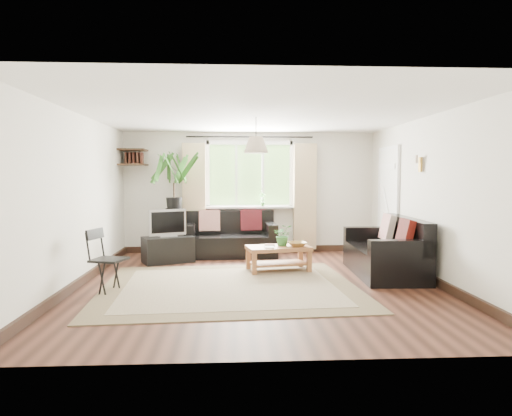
{
  "coord_description": "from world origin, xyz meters",
  "views": [
    {
      "loc": [
        -0.37,
        -6.4,
        1.53
      ],
      "look_at": [
        0.0,
        0.4,
        1.05
      ],
      "focal_mm": 32.0,
      "sensor_mm": 36.0,
      "label": 1
    }
  ],
  "objects": [
    {
      "name": "sill_plant",
      "position": [
        0.25,
        2.63,
        1.06
      ],
      "size": [
        0.14,
        0.1,
        0.27
      ],
      "primitive_type": "imported",
      "color": "#2D6023",
      "rests_on": "window"
    },
    {
      "name": "wall_left",
      "position": [
        -2.5,
        0.0,
        1.2
      ],
      "size": [
        0.02,
        5.5,
        2.4
      ],
      "primitive_type": "cube",
      "color": "beige",
      "rests_on": "floor"
    },
    {
      "name": "tv",
      "position": [
        -1.49,
        1.68,
        0.71
      ],
      "size": [
        0.69,
        0.47,
        0.5
      ],
      "primitive_type": null,
      "rotation": [
        0.0,
        0.0,
        0.42
      ],
      "color": "#A5A5AA",
      "rests_on": "tv_stand"
    },
    {
      "name": "wall_front",
      "position": [
        0.0,
        -2.75,
        1.2
      ],
      "size": [
        5.0,
        0.02,
        2.4
      ],
      "primitive_type": "cube",
      "color": "beige",
      "rests_on": "floor"
    },
    {
      "name": "book_b",
      "position": [
        0.17,
        0.88,
        0.42
      ],
      "size": [
        0.18,
        0.23,
        0.02
      ],
      "primitive_type": "imported",
      "rotation": [
        0.0,
        0.0,
        -0.1
      ],
      "color": "brown",
      "rests_on": "coffee_table"
    },
    {
      "name": "wall_sconce",
      "position": [
        2.43,
        0.3,
        1.74
      ],
      "size": [
        0.12,
        0.12,
        0.28
      ],
      "primitive_type": null,
      "color": "beige",
      "rests_on": "wall_right"
    },
    {
      "name": "book_a",
      "position": [
        0.15,
        0.68,
        0.41
      ],
      "size": [
        0.15,
        0.21,
        0.02
      ],
      "primitive_type": "imported",
      "rotation": [
        0.0,
        0.0,
        -0.0
      ],
      "color": "white",
      "rests_on": "coffee_table"
    },
    {
      "name": "sofa_right",
      "position": [
        1.99,
        0.47,
        0.42
      ],
      "size": [
        1.82,
        0.96,
        0.84
      ],
      "primitive_type": null,
      "rotation": [
        0.0,
        0.0,
        -1.61
      ],
      "color": "black",
      "rests_on": "floor"
    },
    {
      "name": "rug",
      "position": [
        -0.4,
        -0.2,
        0.01
      ],
      "size": [
        3.63,
        3.16,
        0.02
      ],
      "primitive_type": "cube",
      "rotation": [
        0.0,
        0.0,
        0.06
      ],
      "color": "#B8AC8E",
      "rests_on": "floor"
    },
    {
      "name": "corner_shelf",
      "position": [
        -2.25,
        2.5,
        1.89
      ],
      "size": [
        0.5,
        0.5,
        0.34
      ],
      "primitive_type": null,
      "color": "black",
      "rests_on": "wall_back"
    },
    {
      "name": "wall_right",
      "position": [
        2.5,
        0.0,
        1.2
      ],
      "size": [
        0.02,
        5.5,
        2.4
      ],
      "primitive_type": "cube",
      "color": "beige",
      "rests_on": "floor"
    },
    {
      "name": "bowl",
      "position": [
        0.68,
        0.77,
        0.44
      ],
      "size": [
        0.34,
        0.34,
        0.07
      ],
      "primitive_type": "imported",
      "rotation": [
        0.0,
        0.0,
        0.15
      ],
      "color": "olive",
      "rests_on": "coffee_table"
    },
    {
      "name": "tv_stand",
      "position": [
        -1.49,
        1.68,
        0.23
      ],
      "size": [
        0.98,
        0.79,
        0.46
      ],
      "primitive_type": "cube",
      "rotation": [
        0.0,
        0.0,
        0.42
      ],
      "color": "black",
      "rests_on": "floor"
    },
    {
      "name": "table_plant",
      "position": [
        0.46,
        0.87,
        0.58
      ],
      "size": [
        0.31,
        0.27,
        0.34
      ],
      "primitive_type": "imported",
      "rotation": [
        0.0,
        0.0,
        0.01
      ],
      "color": "#30702C",
      "rests_on": "coffee_table"
    },
    {
      "name": "ceiling",
      "position": [
        0.0,
        0.0,
        2.4
      ],
      "size": [
        5.5,
        5.5,
        0.0
      ],
      "primitive_type": "plane",
      "rotation": [
        3.14,
        0.0,
        0.0
      ],
      "color": "white",
      "rests_on": "floor"
    },
    {
      "name": "floor",
      "position": [
        0.0,
        0.0,
        0.0
      ],
      "size": [
        5.5,
        5.5,
        0.0
      ],
      "primitive_type": "plane",
      "color": "black",
      "rests_on": "ground"
    },
    {
      "name": "window",
      "position": [
        0.0,
        2.71,
        1.55
      ],
      "size": [
        2.5,
        0.16,
        2.16
      ],
      "primitive_type": null,
      "color": "white",
      "rests_on": "wall_back"
    },
    {
      "name": "folding_chair",
      "position": [
        -1.98,
        -0.39,
        0.42
      ],
      "size": [
        0.53,
        0.53,
        0.84
      ],
      "primitive_type": null,
      "rotation": [
        0.0,
        0.0,
        1.3
      ],
      "color": "black",
      "rests_on": "floor"
    },
    {
      "name": "wall_back",
      "position": [
        0.0,
        2.75,
        1.2
      ],
      "size": [
        5.0,
        0.02,
        2.4
      ],
      "primitive_type": "cube",
      "color": "beige",
      "rests_on": "floor"
    },
    {
      "name": "coffee_table",
      "position": [
        0.38,
        0.81,
        0.2
      ],
      "size": [
        1.07,
        0.7,
        0.41
      ],
      "primitive_type": null,
      "rotation": [
        0.0,
        0.0,
        0.17
      ],
      "color": "#925A2F",
      "rests_on": "floor"
    },
    {
      "name": "pendant_lamp",
      "position": [
        0.0,
        0.4,
        2.05
      ],
      "size": [
        0.36,
        0.36,
        0.54
      ],
      "primitive_type": null,
      "color": "beige",
      "rests_on": "ceiling"
    },
    {
      "name": "palm_stand",
      "position": [
        -1.45,
        2.3,
        0.99
      ],
      "size": [
        0.89,
        0.89,
        1.98
      ],
      "primitive_type": null,
      "rotation": [
        0.0,
        0.0,
        -0.16
      ],
      "color": "black",
      "rests_on": "floor"
    },
    {
      "name": "door",
      "position": [
        2.47,
        1.7,
        1.0
      ],
      "size": [
        0.06,
        0.96,
        2.06
      ],
      "primitive_type": "cube",
      "color": "silver",
      "rests_on": "wall_right"
    },
    {
      "name": "sofa_back",
      "position": [
        -0.38,
        2.26,
        0.4
      ],
      "size": [
        1.75,
        0.92,
        0.81
      ],
      "primitive_type": null,
      "rotation": [
        0.0,
        0.0,
        0.03
      ],
      "color": "black",
      "rests_on": "floor"
    }
  ]
}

